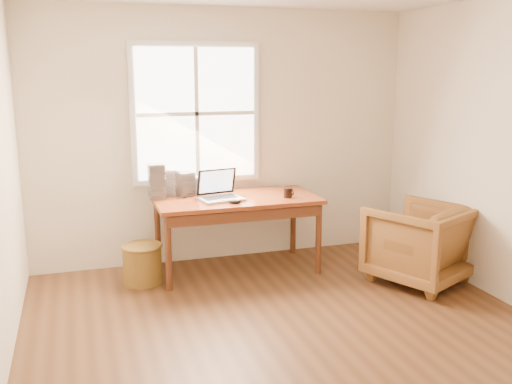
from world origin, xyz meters
The scene contains 11 objects.
room_shell centered at (-0.02, 0.16, 1.32)m, with size 4.04×4.54×2.64m.
desk centered at (0.00, 1.80, 0.73)m, with size 1.60×0.80×0.04m, color brown.
armchair centered at (1.55, 0.96, 0.38)m, with size 0.81×0.83×0.76m, color brown.
wicker_stool centered at (-0.95, 1.73, 0.18)m, with size 0.36×0.36×0.36m, color brown.
laptop centered at (-0.18, 1.73, 0.89)m, with size 0.39×0.41×0.29m, color #A7A8AE, non-canonical shape.
mouse centered at (-0.08, 1.55, 0.77)m, with size 0.12×0.07×0.04m, color black.
coffee_mug centered at (0.48, 1.65, 0.80)m, with size 0.08×0.08×0.09m, color black.
cd_stack_a centered at (-0.57, 2.10, 0.88)m, with size 0.13×0.12×0.26m, color silver.
cd_stack_b centered at (-0.47, 2.01, 0.87)m, with size 0.15×0.14×0.24m, color #25252A.
cd_stack_c centered at (-0.75, 1.99, 0.92)m, with size 0.15×0.13×0.34m, color gray.
cd_stack_d centered at (-0.32, 2.06, 0.84)m, with size 0.14×0.12×0.18m, color silver.
Camera 1 is at (-1.48, -3.48, 1.98)m, focal length 40.00 mm.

